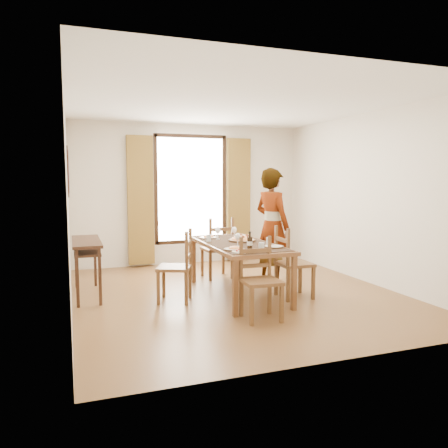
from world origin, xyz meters
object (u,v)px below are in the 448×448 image
object	(u,v)px
dining_table	(238,247)
man	(272,226)
pasta_platter	(242,238)
console_table	(86,248)

from	to	relation	value
dining_table	man	bearing A→B (deg)	31.40
man	pasta_platter	world-z (taller)	man
dining_table	pasta_platter	distance (m)	0.19
dining_table	console_table	bearing A→B (deg)	162.11
pasta_platter	console_table	bearing A→B (deg)	165.67
man	dining_table	bearing A→B (deg)	101.68
console_table	man	bearing A→B (deg)	-3.96
dining_table	man	distance (m)	0.92
man	console_table	bearing A→B (deg)	66.32
pasta_platter	dining_table	bearing A→B (deg)	-133.98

